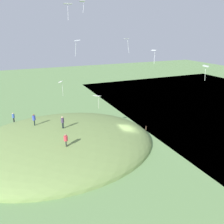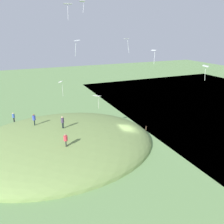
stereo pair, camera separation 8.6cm
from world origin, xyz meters
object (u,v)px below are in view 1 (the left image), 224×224
object	(u,v)px
person_near_shore	(63,121)
kite_3	(154,52)
person_walking_path	(66,139)
kite_0	(127,40)
person_on_hilltop	(34,118)
kite_6	(97,96)
kite_2	(61,83)
kite_7	(68,5)
kite_1	(82,2)
kite_4	(206,67)
kite_5	(77,41)
person_with_child	(13,116)
mooring_post	(146,129)

from	to	relation	value
person_near_shore	kite_3	bearing A→B (deg)	-174.23
person_walking_path	kite_3	size ratio (longest dim) A/B	0.97
person_near_shore	person_walking_path	distance (m)	4.98
person_walking_path	kite_0	xyz separation A→B (m)	(-9.88, -3.64, 11.17)
person_on_hilltop	kite_0	xyz separation A→B (m)	(-12.81, 4.38, 10.91)
kite_6	kite_0	bearing A→B (deg)	166.71
kite_6	kite_2	bearing A→B (deg)	0.55
person_near_shore	kite_7	distance (m)	14.92
kite_1	kite_3	bearing A→B (deg)	143.40
kite_4	kite_5	world-z (taller)	kite_5
kite_0	person_near_shore	bearing A→B (deg)	-7.87
kite_2	kite_7	xyz separation A→B (m)	(-1.18, 1.50, 9.30)
person_on_hilltop	person_walking_path	world-z (taller)	person_on_hilltop
person_walking_path	kite_5	bearing A→B (deg)	-61.00
person_with_child	kite_6	world-z (taller)	kite_6
person_with_child	kite_0	bearing A→B (deg)	-31.89
person_near_shore	kite_4	world-z (taller)	kite_4
kite_0	kite_7	world-z (taller)	kite_7
person_near_shore	person_on_hilltop	distance (m)	4.74
mooring_post	kite_7	bearing A→B (deg)	7.57
person_with_child	person_near_shore	bearing A→B (deg)	-52.94
person_near_shore	kite_2	distance (m)	5.46
kite_3	kite_6	xyz separation A→B (m)	(5.96, -4.85, -6.39)
person_on_hilltop	kite_1	bearing A→B (deg)	-103.06
kite_2	kite_5	distance (m)	6.59
person_walking_path	kite_2	xyz separation A→B (m)	(-0.77, -4.55, 5.89)
person_with_child	kite_0	size ratio (longest dim) A/B	0.87
kite_2	kite_3	bearing A→B (deg)	156.37
kite_0	kite_2	world-z (taller)	kite_0
person_walking_path	mooring_post	xyz separation A→B (m)	(-14.37, -4.70, -3.10)
person_near_shore	kite_1	world-z (taller)	kite_1
person_with_child	kite_6	size ratio (longest dim) A/B	0.85
kite_2	mooring_post	bearing A→B (deg)	-179.39
kite_0	kite_2	bearing A→B (deg)	-5.74
person_with_child	mooring_post	xyz separation A→B (m)	(-20.17, 9.10, -2.11)
kite_3	mooring_post	distance (m)	14.17
kite_7	mooring_post	size ratio (longest dim) A/B	2.03
kite_2	kite_7	bearing A→B (deg)	128.11
person_with_child	kite_3	xyz separation A→B (m)	(-17.55, 14.05, 10.91)
person_with_child	kite_2	size ratio (longest dim) A/B	0.77
person_on_hilltop	kite_7	bearing A→B (deg)	-127.77
person_on_hilltop	kite_5	xyz separation A→B (m)	(-5.21, 6.96, 11.00)
person_with_child	kite_3	bearing A→B (deg)	-37.62
kite_0	mooring_post	distance (m)	15.00
person_on_hilltop	kite_1	distance (m)	17.35
kite_4	person_near_shore	bearing A→B (deg)	-41.38
person_on_hilltop	kite_5	size ratio (longest dim) A/B	0.97
person_on_hilltop	mooring_post	size ratio (longest dim) A/B	2.00
person_walking_path	person_with_child	bearing A→B (deg)	26.97
person_near_shore	kite_2	world-z (taller)	kite_2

